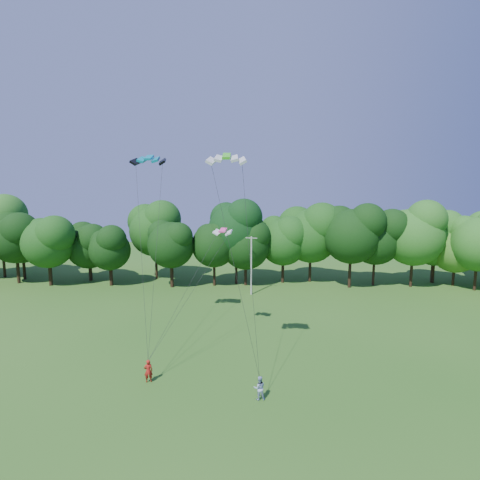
{
  "coord_description": "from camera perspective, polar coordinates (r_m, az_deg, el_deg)",
  "views": [
    {
      "loc": [
        3.45,
        -19.65,
        14.46
      ],
      "look_at": [
        2.37,
        13.0,
        9.94
      ],
      "focal_mm": 28.0,
      "sensor_mm": 36.0,
      "label": 1
    }
  ],
  "objects": [
    {
      "name": "tree_back_center",
      "position": [
        56.03,
        -0.58,
        1.86
      ],
      "size": [
        9.44,
        9.44,
        13.74
      ],
      "color": "#322013",
      "rests_on": "ground"
    },
    {
      "name": "tree_back_east",
      "position": [
        63.64,
        30.08,
        0.05
      ],
      "size": [
        7.67,
        7.67,
        11.15
      ],
      "color": "#362415",
      "rests_on": "ground"
    },
    {
      "name": "kite_pink",
      "position": [
        35.19,
        -2.63,
        1.5
      ],
      "size": [
        1.94,
        1.31,
        0.4
      ],
      "rotation": [
        0.0,
        0.0,
        -0.28
      ],
      "color": "#F84599",
      "rests_on": "ground"
    },
    {
      "name": "ground",
      "position": [
        24.64,
        -7.4,
        -28.12
      ],
      "size": [
        160.0,
        160.0,
        0.0
      ],
      "primitive_type": "plane",
      "color": "#275D19",
      "rests_on": "ground"
    },
    {
      "name": "kite_green",
      "position": [
        27.28,
        -2.07,
        12.65
      ],
      "size": [
        2.78,
        1.25,
        0.58
      ],
      "rotation": [
        0.0,
        0.0,
        -0.0
      ],
      "color": "#40DB20",
      "rests_on": "ground"
    },
    {
      "name": "kite_flyer_left",
      "position": [
        30.5,
        -13.79,
        -18.8
      ],
      "size": [
        0.74,
        0.59,
        1.76
      ],
      "primitive_type": "imported",
      "rotation": [
        0.0,
        0.0,
        3.43
      ],
      "color": "#B21D16",
      "rests_on": "ground"
    },
    {
      "name": "kite_teal",
      "position": [
        36.87,
        -13.71,
        12.1
      ],
      "size": [
        3.18,
        1.44,
        0.62
      ],
      "rotation": [
        0.0,
        0.0,
        -0.01
      ],
      "color": "#0582A0",
      "rests_on": "ground"
    },
    {
      "name": "utility_pole",
      "position": [
        50.94,
        1.73,
        -3.82
      ],
      "size": [
        1.56,
        0.52,
        8.03
      ],
      "rotation": [
        0.0,
        0.0,
        -0.28
      ],
      "color": "beige",
      "rests_on": "ground"
    },
    {
      "name": "tree_back_west",
      "position": [
        68.33,
        -30.33,
        0.41
      ],
      "size": [
        7.55,
        7.55,
        10.98
      ],
      "color": "#312113",
      "rests_on": "ground"
    },
    {
      "name": "kite_flyer_right",
      "position": [
        27.71,
        2.97,
        -21.58
      ],
      "size": [
        0.88,
        0.72,
        1.67
      ],
      "primitive_type": "imported",
      "rotation": [
        0.0,
        0.0,
        3.25
      ],
      "color": "#9DB2D9",
      "rests_on": "ground"
    }
  ]
}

